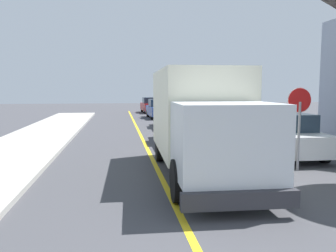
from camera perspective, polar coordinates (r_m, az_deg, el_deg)
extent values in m
cube|color=gold|center=(12.34, -2.35, -6.01)|extent=(0.16, 56.00, 0.01)
cube|color=#F2EDCC|center=(11.21, 4.63, 2.53)|extent=(2.54, 5.07, 2.60)
cube|color=silver|center=(7.87, 9.58, -2.39)|extent=(2.34, 2.06, 1.70)
cube|color=#1E2D3D|center=(6.97, 11.69, -0.44)|extent=(2.04, 0.14, 0.75)
cube|color=#2D2D33|center=(7.11, 11.90, -11.93)|extent=(2.40, 0.27, 0.36)
cylinder|color=black|center=(8.59, 15.89, -8.29)|extent=(0.33, 1.01, 1.00)
cylinder|color=black|center=(8.04, 1.75, -9.05)|extent=(0.33, 1.01, 1.00)
cylinder|color=black|center=(12.82, 8.10, -3.35)|extent=(0.33, 1.01, 1.00)
cylinder|color=black|center=(12.46, -1.30, -3.56)|extent=(0.33, 1.01, 1.00)
cube|color=#B7B7BC|center=(16.70, 1.93, -0.54)|extent=(1.90, 4.44, 0.76)
cube|color=#1E2D3D|center=(16.78, 1.86, 1.89)|extent=(1.62, 1.83, 0.64)
cylinder|color=black|center=(15.52, 5.63, -2.32)|extent=(0.23, 0.64, 0.64)
cylinder|color=black|center=(15.26, -0.18, -2.44)|extent=(0.23, 0.64, 0.64)
cylinder|color=black|center=(18.25, 3.69, -1.02)|extent=(0.23, 0.64, 0.64)
cylinder|color=black|center=(18.03, -1.25, -1.10)|extent=(0.23, 0.64, 0.64)
cube|color=silver|center=(23.30, 0.54, 1.38)|extent=(1.95, 4.46, 0.76)
cube|color=#1E2D3D|center=(23.40, 0.50, 3.12)|extent=(1.64, 1.85, 0.64)
cylinder|color=black|center=(22.05, 3.01, 0.24)|extent=(0.24, 0.65, 0.64)
cylinder|color=black|center=(21.85, -1.08, 0.19)|extent=(0.24, 0.65, 0.64)
cylinder|color=black|center=(24.82, 1.96, 0.91)|extent=(0.24, 0.65, 0.64)
cylinder|color=black|center=(24.64, -1.68, 0.87)|extent=(0.24, 0.65, 0.64)
cube|color=#2D4793|center=(30.65, -1.56, 2.54)|extent=(1.97, 4.47, 0.76)
cube|color=#1E2D3D|center=(30.76, -1.61, 3.86)|extent=(1.65, 1.86, 0.64)
cylinder|color=black|center=(29.43, 0.39, 1.75)|extent=(0.24, 0.65, 0.64)
cylinder|color=black|center=(29.17, -2.66, 1.70)|extent=(0.24, 0.65, 0.64)
cylinder|color=black|center=(32.19, -0.56, 2.13)|extent=(0.24, 0.65, 0.64)
cylinder|color=black|center=(31.96, -3.35, 2.09)|extent=(0.24, 0.65, 0.64)
cube|color=maroon|center=(37.48, -2.89, 3.21)|extent=(2.01, 4.48, 0.76)
cube|color=#1E2D3D|center=(37.59, -2.93, 4.29)|extent=(1.67, 1.87, 0.64)
cylinder|color=black|center=(36.23, -1.33, 2.59)|extent=(0.25, 0.65, 0.64)
cylinder|color=black|center=(36.00, -3.81, 2.55)|extent=(0.25, 0.65, 0.64)
cylinder|color=black|center=(39.00, -2.03, 2.85)|extent=(0.25, 0.65, 0.64)
cylinder|color=black|center=(38.79, -4.34, 2.81)|extent=(0.25, 0.65, 0.64)
cube|color=silver|center=(14.16, 18.88, -2.10)|extent=(1.92, 4.45, 0.76)
cube|color=#1E2D3D|center=(13.94, 19.24, 0.66)|extent=(1.63, 1.84, 0.64)
cylinder|color=black|center=(15.18, 13.85, -2.66)|extent=(0.24, 0.65, 0.64)
cylinder|color=black|center=(15.80, 19.23, -2.49)|extent=(0.24, 0.65, 0.64)
cylinder|color=black|center=(12.62, 18.33, -4.59)|extent=(0.24, 0.65, 0.64)
cylinder|color=black|center=(13.36, 24.50, -4.25)|extent=(0.24, 0.65, 0.64)
cylinder|color=gray|center=(11.76, 20.85, -1.60)|extent=(0.08, 0.08, 2.20)
cylinder|color=red|center=(11.69, 20.99, 4.01)|extent=(0.76, 0.03, 0.76)
cylinder|color=white|center=(11.71, 20.94, 4.01)|extent=(0.80, 0.02, 0.80)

